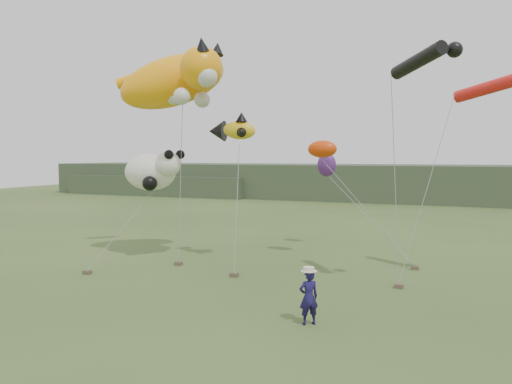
% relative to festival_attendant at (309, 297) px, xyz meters
% --- Properties ---
extents(ground, '(120.00, 120.00, 0.00)m').
position_rel_festival_attendant_xyz_m(ground, '(-1.79, 0.07, -0.83)').
color(ground, '#385123').
rests_on(ground, ground).
extents(headland, '(90.00, 13.00, 4.00)m').
position_rel_festival_attendant_xyz_m(headland, '(-4.90, 44.76, 1.10)').
color(headland, '#2D3D28').
rests_on(headland, ground).
extents(festival_attendant, '(0.72, 0.68, 1.65)m').
position_rel_festival_attendant_xyz_m(festival_attendant, '(0.00, 0.00, 0.00)').
color(festival_attendant, '#181245').
rests_on(festival_attendant, ground).
extents(sandbag_anchors, '(13.23, 6.41, 0.17)m').
position_rel_festival_attendant_xyz_m(sandbag_anchors, '(-3.68, 5.33, -0.74)').
color(sandbag_anchors, brown).
rests_on(sandbag_anchors, ground).
extents(cat_kite, '(6.90, 4.93, 3.78)m').
position_rel_festival_attendant_xyz_m(cat_kite, '(-8.37, 6.67, 7.84)').
color(cat_kite, '#FF9D0B').
rests_on(cat_kite, ground).
extents(fish_kite, '(2.62, 1.74, 1.33)m').
position_rel_festival_attendant_xyz_m(fish_kite, '(-5.87, 7.17, 5.43)').
color(fish_kite, gold).
rests_on(fish_kite, ground).
extents(tube_kites, '(5.01, 4.77, 1.73)m').
position_rel_festival_attendant_xyz_m(tube_kites, '(3.99, 6.21, 7.31)').
color(tube_kites, black).
rests_on(tube_kites, ground).
extents(panda_kite, '(3.20, 2.07, 1.99)m').
position_rel_festival_attendant_xyz_m(panda_kite, '(-9.79, 6.54, 3.47)').
color(panda_kite, white).
rests_on(panda_kite, ground).
extents(misc_kites, '(1.79, 3.86, 1.89)m').
position_rel_festival_attendant_xyz_m(misc_kites, '(-2.38, 11.13, 4.15)').
color(misc_kites, red).
rests_on(misc_kites, ground).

